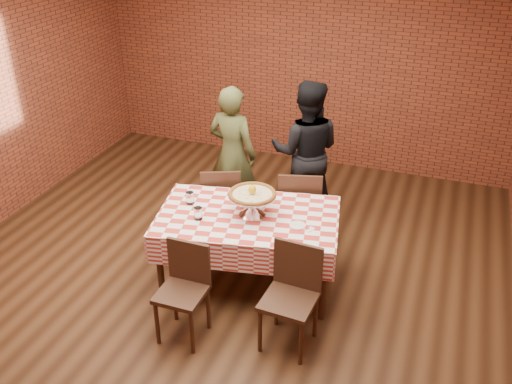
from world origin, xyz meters
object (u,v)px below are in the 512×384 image
table (248,250)px  pizza_stand (252,205)px  water_glass_right (190,198)px  chair_near_right (289,301)px  diner_black (306,152)px  chair_far_right (299,206)px  condiment_caddy (255,195)px  chair_far_left (221,201)px  chair_near_left (182,296)px  diner_olive (233,154)px  pizza (252,194)px  water_glass_left (198,213)px

table → pizza_stand: bearing=50.8°
water_glass_right → chair_near_right: chair_near_right is taller
water_glass_right → diner_black: diner_black is taller
chair_far_right → diner_black: bearing=-95.3°
condiment_caddy → diner_black: (0.18, 1.13, -0.01)m
chair_far_left → chair_near_left: bearing=78.0°
diner_olive → chair_near_right: bearing=130.9°
water_glass_right → condiment_caddy: size_ratio=0.95×
table → chair_near_left: 0.92m
chair_far_right → diner_black: (-0.11, 0.59, 0.36)m
pizza → water_glass_right: bearing=-178.6°
pizza_stand → pizza: pizza is taller
diner_black → chair_near_right: bearing=90.5°
pizza_stand → water_glass_right: 0.62m
water_glass_left → chair_near_left: bearing=-78.2°
water_glass_left → chair_near_right: 1.16m
water_glass_right → chair_far_left: size_ratio=0.13×
pizza → condiment_caddy: 0.29m
condiment_caddy → chair_far_left: chair_far_left is taller
chair_near_right → chair_far_left: chair_near_right is taller
pizza_stand → diner_black: diner_black is taller
pizza → diner_olive: 1.30m
water_glass_right → diner_olive: size_ratio=0.08×
chair_far_left → chair_near_right: bearing=108.1°
water_glass_right → chair_far_right: (0.85, 0.80, -0.36)m
water_glass_left → chair_far_left: 0.97m
chair_near_left → pizza_stand: bearing=73.1°
pizza_stand → diner_black: bearing=84.9°
water_glass_left → chair_far_left: (-0.16, 0.88, -0.37)m
pizza → diner_black: 1.39m
chair_near_right → diner_olive: 2.22m
diner_olive → diner_black: (0.77, 0.26, 0.03)m
chair_near_right → diner_black: diner_black is taller
water_glass_left → chair_near_right: bearing=-24.6°
pizza → diner_olive: diner_olive is taller
pizza_stand → water_glass_left: 0.50m
pizza_stand → water_glass_right: pizza_stand is taller
pizza → condiment_caddy: pizza is taller
pizza → chair_near_left: pizza is taller
water_glass_right → diner_black: bearing=61.8°
condiment_caddy → chair_near_left: 1.25m
chair_near_left → water_glass_left: bearing=102.1°
water_glass_left → diner_black: size_ratio=0.07×
chair_near_right → chair_far_right: size_ratio=0.98×
condiment_caddy → chair_near_right: 1.20m
pizza → water_glass_right: pizza is taller
pizza_stand → water_glass_left: pizza_stand is taller
table → water_glass_right: size_ratio=13.85×
chair_near_left → chair_far_left: size_ratio=0.97×
table → chair_near_right: 0.91m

